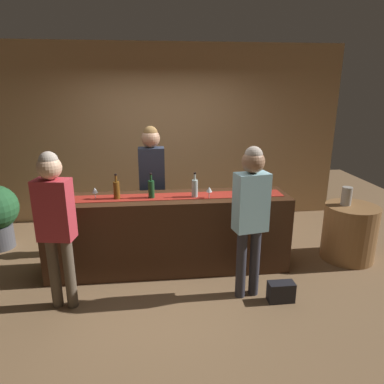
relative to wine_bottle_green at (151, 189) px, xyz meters
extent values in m
plane|color=brown|center=(0.20, 0.03, -1.07)|extent=(10.00, 10.00, 0.00)
cube|color=tan|center=(0.20, 1.93, 0.38)|extent=(6.00, 0.12, 2.90)
cube|color=#3D2314|center=(0.20, 0.03, -0.59)|extent=(2.93, 0.60, 0.95)
cube|color=maroon|center=(0.20, 0.03, -0.11)|extent=(2.79, 0.28, 0.01)
cylinder|color=#194723|center=(0.00, 0.00, -0.01)|extent=(0.07, 0.07, 0.21)
cylinder|color=#194723|center=(0.00, 0.00, 0.13)|extent=(0.03, 0.03, 0.08)
cylinder|color=black|center=(0.00, 0.00, 0.18)|extent=(0.03, 0.03, 0.02)
cylinder|color=#B2C6C1|center=(0.51, -0.02, -0.01)|extent=(0.07, 0.07, 0.21)
cylinder|color=#B2C6C1|center=(0.51, -0.02, 0.13)|extent=(0.03, 0.03, 0.08)
cylinder|color=black|center=(0.51, -0.02, 0.18)|extent=(0.03, 0.03, 0.02)
cylinder|color=brown|center=(-0.40, 0.01, -0.01)|extent=(0.07, 0.07, 0.21)
cylinder|color=brown|center=(-0.40, 0.01, 0.13)|extent=(0.03, 0.03, 0.08)
cylinder|color=black|center=(-0.40, 0.01, 0.18)|extent=(0.03, 0.03, 0.02)
cylinder|color=silver|center=(-0.65, 0.02, -0.11)|extent=(0.06, 0.06, 0.00)
cylinder|color=silver|center=(-0.65, 0.02, -0.07)|extent=(0.01, 0.01, 0.07)
cone|color=silver|center=(-0.65, 0.02, 0.00)|extent=(0.07, 0.07, 0.06)
cylinder|color=silver|center=(1.30, 0.03, -0.11)|extent=(0.06, 0.06, 0.00)
cylinder|color=silver|center=(1.30, 0.03, -0.07)|extent=(0.01, 0.01, 0.07)
cone|color=silver|center=(1.30, 0.03, 0.00)|extent=(0.07, 0.07, 0.06)
cylinder|color=silver|center=(0.68, -0.08, -0.11)|extent=(0.06, 0.06, 0.00)
cylinder|color=silver|center=(0.68, -0.08, -0.07)|extent=(0.01, 0.01, 0.07)
cone|color=silver|center=(0.68, -0.08, 0.00)|extent=(0.07, 0.07, 0.06)
cylinder|color=#26262B|center=(0.09, 0.61, -0.66)|extent=(0.11, 0.11, 0.81)
cylinder|color=#26262B|center=(-0.07, 0.61, -0.66)|extent=(0.11, 0.11, 0.81)
cube|color=#2D384C|center=(0.01, 0.61, 0.07)|extent=(0.34, 0.21, 0.64)
sphere|color=tan|center=(0.01, 0.61, 0.51)|extent=(0.24, 0.24, 0.24)
sphere|color=olive|center=(0.01, 0.61, 0.58)|extent=(0.19, 0.19, 0.19)
cylinder|color=#33333D|center=(0.94, -0.68, -0.68)|extent=(0.11, 0.11, 0.78)
cylinder|color=#33333D|center=(1.10, -0.65, -0.68)|extent=(0.11, 0.11, 0.78)
cube|color=#99D1E0|center=(1.02, -0.67, 0.02)|extent=(0.37, 0.26, 0.61)
sphere|color=#9E7051|center=(1.02, -0.67, 0.44)|extent=(0.23, 0.23, 0.23)
sphere|color=#AD9E8E|center=(1.02, -0.67, 0.51)|extent=(0.18, 0.18, 0.18)
cylinder|color=brown|center=(-1.01, -0.65, -0.68)|extent=(0.11, 0.11, 0.77)
cylinder|color=brown|center=(-0.85, -0.67, -0.68)|extent=(0.11, 0.11, 0.77)
cube|color=#B7333D|center=(-0.93, -0.66, 0.01)|extent=(0.37, 0.25, 0.61)
sphere|color=#DBAD89|center=(-0.93, -0.66, 0.43)|extent=(0.23, 0.23, 0.23)
sphere|color=#AD9E8E|center=(-0.93, -0.66, 0.49)|extent=(0.18, 0.18, 0.18)
cylinder|color=olive|center=(2.59, 0.04, -0.70)|extent=(0.68, 0.68, 0.74)
cylinder|color=#A8A399|center=(2.51, 0.10, -0.21)|extent=(0.13, 0.13, 0.24)
cylinder|color=#4C4C51|center=(-2.19, 0.87, -0.90)|extent=(0.39, 0.39, 0.34)
cube|color=black|center=(1.36, -0.82, -0.96)|extent=(0.28, 0.14, 0.22)
camera|label=1|loc=(0.06, -3.95, 1.15)|focal=32.46mm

